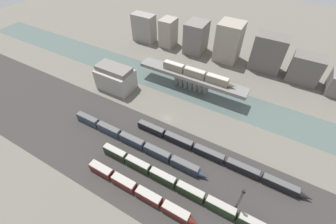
{
  "coord_description": "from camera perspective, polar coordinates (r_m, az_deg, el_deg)",
  "views": [
    {
      "loc": [
        36.28,
        -63.51,
        76.65
      ],
      "look_at": [
        0.0,
        0.7,
        3.62
      ],
      "focal_mm": 24.0,
      "sensor_mm": 36.0,
      "label": 1
    }
  ],
  "objects": [
    {
      "name": "city_block_far_right",
      "position": [
        144.38,
        24.14,
        13.48
      ],
      "size": [
        17.54,
        10.7,
        20.83
      ],
      "primitive_type": "cube",
      "color": "#605B56",
      "rests_on": "ground"
    },
    {
      "name": "train_yard_outer",
      "position": [
        92.52,
        11.22,
        -10.71
      ],
      "size": [
        71.92,
        2.67,
        3.47
      ],
      "color": "black",
      "rests_on": "ground"
    },
    {
      "name": "train_on_bridge",
      "position": [
        115.47,
        7.44,
        9.62
      ],
      "size": [
        39.24,
        3.16,
        3.87
      ],
      "color": "gray",
      "rests_on": "bridge"
    },
    {
      "name": "city_block_left",
      "position": [
        158.88,
        0.06,
        19.53
      ],
      "size": [
        9.09,
        10.98,
        18.08
      ],
      "primitive_type": "cube",
      "color": "gray",
      "rests_on": "ground"
    },
    {
      "name": "train_yard_mid",
      "position": [
        83.92,
        2.77,
        -18.17
      ],
      "size": [
        69.16,
        2.66,
        4.11
      ],
      "color": "#23381E",
      "rests_on": "ground"
    },
    {
      "name": "warehouse_building",
      "position": [
        122.77,
        -13.19,
        8.44
      ],
      "size": [
        18.95,
        12.3,
        13.17
      ],
      "color": "#9E998E",
      "rests_on": "ground"
    },
    {
      "name": "city_block_center",
      "position": [
        152.2,
        7.13,
        18.31
      ],
      "size": [
        12.14,
        14.47,
        19.49
      ],
      "primitive_type": "cube",
      "color": "slate",
      "rests_on": "ground"
    },
    {
      "name": "railbed_yard",
      "position": [
        93.56,
        -7.6,
        -10.91
      ],
      "size": [
        280.0,
        42.0,
        0.01
      ],
      "primitive_type": "cube",
      "color": "#33302D",
      "rests_on": "ground"
    },
    {
      "name": "train_yard_far",
      "position": [
        95.51,
        -8.5,
        -7.49
      ],
      "size": [
        65.09,
        2.74,
        3.9
      ],
      "color": "#2D384C",
      "rests_on": "ground"
    },
    {
      "name": "signal_tower",
      "position": [
        78.94,
        17.58,
        -20.74
      ],
      "size": [
        1.0,
        0.79,
        14.4
      ],
      "color": "#4C4C51",
      "rests_on": "ground"
    },
    {
      "name": "ground_plane",
      "position": [
        105.95,
        -0.19,
        -1.62
      ],
      "size": [
        400.0,
        400.0,
        0.0
      ],
      "primitive_type": "plane",
      "color": "#666056"
    },
    {
      "name": "bridge",
      "position": [
        118.68,
        5.94,
        8.47
      ],
      "size": [
        58.75,
        7.62,
        9.05
      ],
      "color": "slate",
      "rests_on": "ground"
    },
    {
      "name": "train_yard_near",
      "position": [
        83.87,
        -7.34,
        -19.27
      ],
      "size": [
        44.82,
        3.09,
        3.55
      ],
      "color": "#5B1E19",
      "rests_on": "ground"
    },
    {
      "name": "city_block_tall",
      "position": [
        144.33,
        31.5,
        9.33
      ],
      "size": [
        15.8,
        10.61,
        15.66
      ],
      "primitive_type": "cube",
      "color": "#605B56",
      "rests_on": "ground"
    },
    {
      "name": "city_block_far_left",
      "position": [
        166.04,
        -6.11,
        20.5
      ],
      "size": [
        15.46,
        8.22,
        18.3
      ],
      "primitive_type": "cube",
      "color": "gray",
      "rests_on": "ground"
    },
    {
      "name": "city_block_right",
      "position": [
        146.36,
        15.17,
        16.84
      ],
      "size": [
        14.0,
        13.55,
        23.3
      ],
      "primitive_type": "cube",
      "color": "gray",
      "rests_on": "ground"
    },
    {
      "name": "river_water",
      "position": [
        122.87,
        5.71,
        5.87
      ],
      "size": [
        320.0,
        19.93,
        0.01
      ],
      "primitive_type": "cube",
      "color": "#4C5B56",
      "rests_on": "ground"
    }
  ]
}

